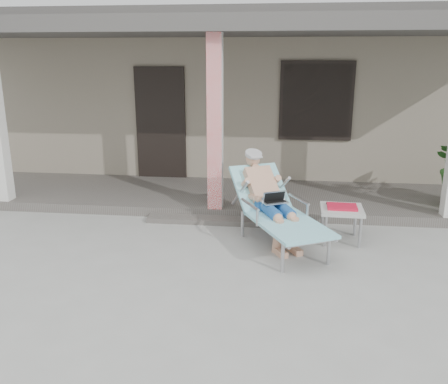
# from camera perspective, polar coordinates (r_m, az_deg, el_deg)

# --- Properties ---
(ground) EXTENTS (60.00, 60.00, 0.00)m
(ground) POSITION_cam_1_polar(r_m,az_deg,el_deg) (5.52, -4.07, -10.12)
(ground) COLOR #9E9E99
(ground) RESTS_ON ground
(house) EXTENTS (10.40, 5.40, 3.30)m
(house) POSITION_cam_1_polar(r_m,az_deg,el_deg) (11.43, 1.96, 12.18)
(house) COLOR gray
(house) RESTS_ON ground
(porch_deck) EXTENTS (10.00, 2.00, 0.15)m
(porch_deck) POSITION_cam_1_polar(r_m,az_deg,el_deg) (8.27, -0.22, -0.53)
(porch_deck) COLOR #605B56
(porch_deck) RESTS_ON ground
(porch_overhang) EXTENTS (10.00, 2.30, 2.85)m
(porch_overhang) POSITION_cam_1_polar(r_m,az_deg,el_deg) (7.88, -0.29, 18.62)
(porch_overhang) COLOR silver
(porch_overhang) RESTS_ON porch_deck
(porch_step) EXTENTS (2.00, 0.30, 0.07)m
(porch_step) POSITION_cam_1_polar(r_m,az_deg,el_deg) (7.20, -1.34, -3.41)
(porch_step) COLOR #605B56
(porch_step) RESTS_ON ground
(lounger) EXTENTS (1.46, 1.95, 1.24)m
(lounger) POSITION_cam_1_polar(r_m,az_deg,el_deg) (6.30, 5.94, 0.56)
(lounger) COLOR #B7B7BC
(lounger) RESTS_ON ground
(side_table) EXTENTS (0.58, 0.58, 0.50)m
(side_table) POSITION_cam_1_polar(r_m,az_deg,el_deg) (6.57, 13.98, -2.25)
(side_table) COLOR #BABAB5
(side_table) RESTS_ON ground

